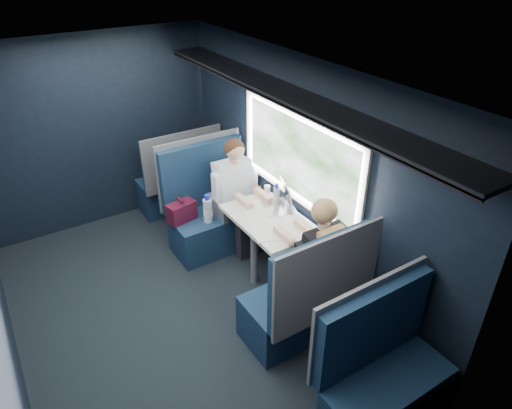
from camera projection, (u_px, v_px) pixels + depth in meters
ground at (178, 313)px, 4.46m from camera, size 2.80×4.20×0.01m
room_shell at (165, 179)px, 3.71m from camera, size 3.00×4.40×2.40m
table at (267, 225)px, 4.59m from camera, size 0.62×1.00×0.74m
seat_bay_near at (211, 213)px, 5.25m from camera, size 1.06×0.62×1.26m
seat_bay_far at (304, 302)px, 4.00m from camera, size 1.04×0.62×1.26m
seat_row_front at (179, 181)px, 5.94m from camera, size 1.04×0.51×1.16m
seat_row_back at (381, 376)px, 3.33m from camera, size 1.04×0.51×1.16m
man at (238, 190)px, 5.10m from camera, size 0.53×0.56×1.32m
woman at (317, 254)px, 4.07m from camera, size 0.53×0.56×1.32m
papers at (274, 218)px, 4.56m from camera, size 0.73×0.88×0.01m
laptop at (281, 201)px, 4.72m from camera, size 0.37×0.42×0.26m
bottle_small at (276, 196)px, 4.74m from camera, size 0.07×0.07×0.24m
cup at (267, 189)px, 4.98m from camera, size 0.07×0.07×0.09m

